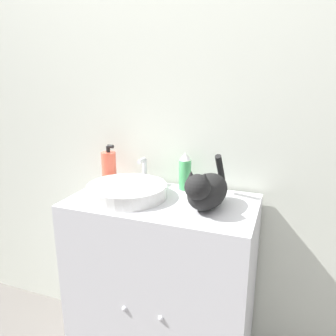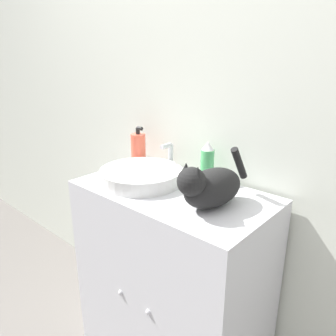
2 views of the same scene
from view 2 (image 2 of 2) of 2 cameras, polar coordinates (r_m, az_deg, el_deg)
name	(u,v)px [view 2 (image 2 of 2)]	position (r m, az deg, el deg)	size (l,w,h in m)	color
wall_back	(214,100)	(1.46, 8.04, 11.68)	(6.00, 0.05, 2.50)	silver
vanity_cabinet	(172,283)	(1.57, 0.68, -19.43)	(0.81, 0.47, 0.91)	silver
sink_basin	(141,175)	(1.41, -4.70, -1.31)	(0.35, 0.35, 0.06)	white
faucet	(170,160)	(1.53, 0.33, 1.41)	(0.20, 0.08, 0.14)	silver
cat	(210,186)	(1.17, 7.29, -3.15)	(0.18, 0.36, 0.20)	black
soap_bottle	(138,149)	(1.62, -5.18, 3.28)	(0.07, 0.07, 0.20)	#EF6047
spray_bottle	(207,163)	(1.40, 6.85, 0.94)	(0.06, 0.06, 0.18)	#4CB266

